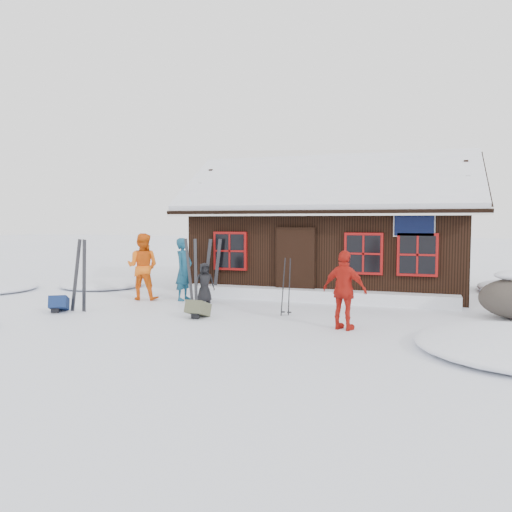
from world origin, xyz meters
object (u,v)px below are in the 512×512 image
Objects in this scene: skier_orange_left at (143,267)px; ski_pair_left at (80,276)px; skier_orange_right at (345,290)px; ski_poles at (286,288)px; skier_teal at (184,269)px; backpack_blue at (59,306)px; skier_crouched at (205,283)px; backpack_olive at (198,311)px.

skier_orange_left reaches higher than ski_pair_left.
skier_orange_right reaches higher than ski_poles.
skier_teal is 3.25× the size of backpack_blue.
skier_crouched is at bearing 10.70° from backpack_blue.
backpack_olive is (-1.86, -0.92, -0.52)m from ski_poles.
backpack_blue is (-2.08, -2.64, -0.73)m from skier_teal.
ski_pair_left is 1.31× the size of ski_poles.
skier_orange_right is at bearing -112.86° from skier_teal.
skier_orange_left is 1.72× the size of skier_crouched.
skier_teal is 1.60× the size of skier_crouched.
skier_orange_left is at bearing 141.65° from skier_crouched.
skier_teal is 0.84m from skier_crouched.
skier_crouched is (0.74, -0.23, -0.33)m from skier_teal.
ski_pair_left is (-0.45, -2.16, -0.07)m from skier_orange_left.
skier_orange_left is 2.21m from ski_pair_left.
backpack_blue is 3.58m from backpack_olive.
skier_teal is 0.93× the size of skier_orange_left.
skier_teal reaches higher than skier_crouched.
skier_crouched reaches higher than backpack_blue.
skier_crouched is 3.73m from backpack_blue.
skier_orange_left is (-1.17, -0.26, 0.07)m from skier_teal.
skier_orange_right reaches higher than backpack_blue.
backpack_olive is at bearing -142.80° from skier_teal.
skier_teal is 3.44m from backpack_blue.
ski_poles is 2.59× the size of backpack_olive.
skier_teal is at bearing 123.59° from skier_crouched.
backpack_blue is at bearing -140.98° from ski_pair_left.
skier_crouched is at bearing 113.64° from backpack_olive.
ski_pair_left reaches higher than ski_poles.
ski_poles is 2.60× the size of backpack_blue.
skier_orange_left reaches higher than ski_poles.
skier_crouched is 2.81m from ski_poles.
ski_poles is at bearing -61.66° from skier_crouched.
skier_orange_right is 1.49× the size of skier_crouched.
backpack_olive is (0.74, -1.99, -0.40)m from skier_crouched.
backpack_blue is (-5.42, -1.34, -0.52)m from ski_poles.
ski_pair_left is at bearing 17.59° from skier_orange_right.
skier_crouched is at bearing 157.59° from ski_poles.
ski_pair_left is 3.41× the size of backpack_blue.
skier_crouched is 2.16m from backpack_olive.
skier_orange_left is 6.42m from skier_orange_right.
ski_poles reaches higher than skier_crouched.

